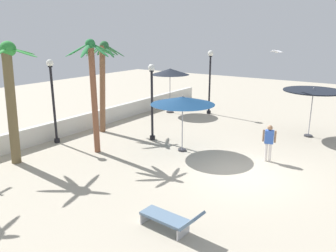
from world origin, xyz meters
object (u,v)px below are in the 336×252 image
palm_tree_1 (103,77)px  palm_tree_2 (10,90)px  patio_umbrella_2 (170,72)px  patio_umbrella_1 (183,101)px  lamp_post_0 (210,75)px  patio_umbrella_0 (313,92)px  lounge_chair_0 (172,219)px  guest_0 (269,140)px  seagull_0 (276,51)px  lamp_post_2 (53,96)px  palm_tree_0 (93,83)px  lamp_post_3 (152,97)px

palm_tree_1 → palm_tree_2: palm_tree_2 is taller
patio_umbrella_2 → palm_tree_2: (-11.28, 0.17, 0.31)m
patio_umbrella_1 → lamp_post_0: size_ratio=0.69×
patio_umbrella_0 → patio_umbrella_1: patio_umbrella_0 is taller
lounge_chair_0 → guest_0: size_ratio=1.20×
palm_tree_2 → seagull_0: size_ratio=4.52×
lamp_post_2 → guest_0: (3.44, -9.57, -1.42)m
patio_umbrella_0 → seagull_0: 2.94m
patio_umbrella_0 → lamp_post_2: (-8.17, 10.19, 0.01)m
palm_tree_0 → palm_tree_1: bearing=38.0°
lamp_post_0 → patio_umbrella_1: bearing=-161.5°
patio_umbrella_1 → palm_tree_0: 4.02m
patio_umbrella_1 → lounge_chair_0: 6.95m
lamp_post_0 → lamp_post_2: (-9.87, 3.37, -0.23)m
patio_umbrella_2 → seagull_0: (-1.75, -7.50, 1.66)m
lamp_post_3 → lounge_chair_0: lamp_post_3 is taller
palm_tree_0 → palm_tree_2: size_ratio=1.01×
patio_umbrella_2 → palm_tree_0: palm_tree_0 is taller
patio_umbrella_1 → palm_tree_1: palm_tree_1 is taller
lamp_post_3 → guest_0: 6.04m
patio_umbrella_2 → palm_tree_2: bearing=179.1°
lamp_post_2 → lamp_post_3: size_ratio=1.07×
palm_tree_0 → guest_0: 7.95m
patio_umbrella_0 → lamp_post_3: bearing=127.9°
lamp_post_3 → guest_0: size_ratio=2.41×
palm_tree_1 → patio_umbrella_2: bearing=-4.9°
patio_umbrella_1 → lamp_post_0: lamp_post_0 is taller
palm_tree_0 → lamp_post_3: 3.26m
patio_umbrella_2 → palm_tree_1: (-5.74, 0.49, 0.26)m
patio_umbrella_1 → lamp_post_3: lamp_post_3 is taller
lamp_post_2 → lounge_chair_0: lamp_post_2 is taller
patio_umbrella_1 → lamp_post_0: 7.78m
patio_umbrella_1 → palm_tree_0: palm_tree_0 is taller
lamp_post_0 → guest_0: size_ratio=2.64×
patio_umbrella_1 → patio_umbrella_2: size_ratio=0.96×
patio_umbrella_0 → patio_umbrella_2: (0.51, 9.20, 0.40)m
lounge_chair_0 → patio_umbrella_1: bearing=29.5°
guest_0 → lamp_post_0: bearing=43.9°
palm_tree_1 → guest_0: (0.51, -9.07, -2.07)m
palm_tree_0 → seagull_0: 9.02m
palm_tree_0 → palm_tree_2: bearing=145.7°
guest_0 → seagull_0: (3.49, 1.07, 3.47)m
lamp_post_2 → lamp_post_3: (3.09, -3.67, -0.15)m
palm_tree_0 → palm_tree_1: size_ratio=1.03×
lamp_post_2 → guest_0: size_ratio=2.58×
palm_tree_0 → lamp_post_0: (9.74, -0.68, -0.59)m
palm_tree_0 → lounge_chair_0: 7.81m
lamp_post_2 → guest_0: lamp_post_2 is taller
guest_0 → palm_tree_2: bearing=124.6°
palm_tree_1 → lamp_post_0: (6.94, -2.87, -0.42)m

